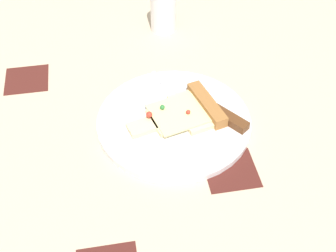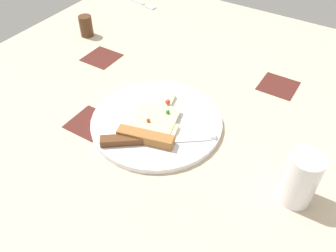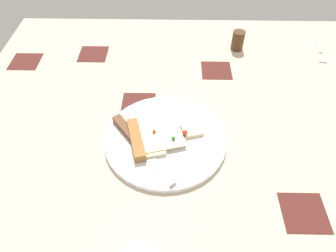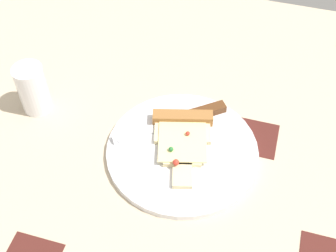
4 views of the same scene
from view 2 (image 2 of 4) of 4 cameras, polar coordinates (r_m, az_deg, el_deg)
name	(u,v)px [view 2 (image 2 of 4)]	position (r cm, az deg, el deg)	size (l,w,h in cm)	color
ground_plane	(177,116)	(84.00, 1.50, 1.59)	(121.96, 121.96, 3.00)	#C6B293
plate	(157,122)	(79.32, -1.84, 0.67)	(29.28, 29.28, 1.30)	silver
pizza_slice	(153,125)	(76.55, -2.48, 0.21)	(18.81, 13.36, 2.50)	beige
knife	(147,139)	(73.64, -3.43, -2.16)	(16.12, 20.43, 2.45)	silver
drinking_glass	(301,179)	(66.20, 20.57, -7.98)	(6.03, 6.03, 10.92)	white
pepper_shaker	(86,26)	(114.15, -13.05, 15.41)	(3.94, 3.94, 6.21)	#4C2D19
fork	(141,3)	(133.50, -4.41, 19.20)	(4.48, 15.38, 0.80)	silver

